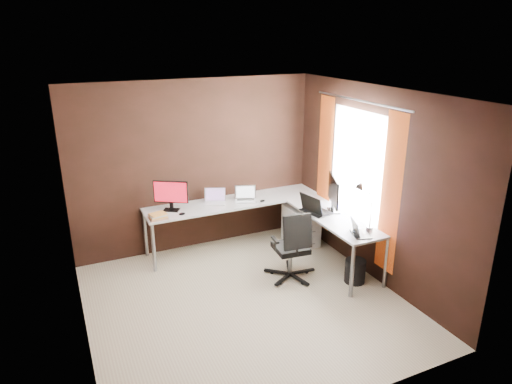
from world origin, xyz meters
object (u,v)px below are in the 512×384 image
Objects in this scene: drawer_pedestal at (301,226)px; office_chair at (291,259)px; wastebasket at (355,271)px; laptop_silver at (246,197)px; monitor_right at (334,192)px; monitor_left at (171,194)px; desk_lamp at (364,201)px; laptop_black_small at (359,232)px; laptop_white at (215,200)px; laptop_black_big at (315,209)px; book_stack at (158,216)px.

office_chair reaches higher than drawer_pedestal.
office_chair is 0.84m from wastebasket.
wastebasket is at bearing -41.60° from laptop_silver.
office_chair is (-0.78, -0.25, -0.73)m from monitor_right.
desk_lamp reaches higher than monitor_left.
laptop_black_small is at bearing -44.96° from laptop_silver.
office_chair is (0.60, -1.26, -0.50)m from laptop_white.
monitor_left is 0.68m from laptop_white.
monitor_left is (-1.88, 0.39, 0.67)m from drawer_pedestal.
laptop_white is (-1.23, 0.42, 0.48)m from drawer_pedestal.
wastebasket is at bearing -8.88° from monitor_left.
desk_lamp is at bearing -32.39° from laptop_black_small.
laptop_silver is at bearing 44.17° from laptop_black_small.
desk_lamp is 0.97m from wastebasket.
laptop_silver is 0.60× the size of desk_lamp.
laptop_black_small is at bearing -35.27° from office_chair.
desk_lamp is at bearing -40.46° from laptop_silver.
monitor_left is 2.01m from laptop_black_big.
monitor_left is 0.45× the size of office_chair.
drawer_pedestal is at bearing -23.29° from laptop_black_big.
book_stack is 0.27× the size of office_chair.
monitor_left is 2.70m from wastebasket.
monitor_right is (2.03, -0.99, 0.04)m from monitor_left.
laptop_black_big is 1.36× the size of laptop_black_small.
laptop_white is at bearing 127.35° from wastebasket.
monitor_left reaches higher than book_stack.
book_stack is 0.41× the size of desk_lamp.
laptop_silver is 0.39× the size of office_chair.
office_chair is at bearing -62.28° from laptop_silver.
laptop_black_small is (1.23, -1.80, -0.00)m from laptop_white.
monitor_right is (0.15, -0.59, 0.71)m from drawer_pedestal.
laptop_silver reaches higher than laptop_black_small.
drawer_pedestal is 1.77× the size of laptop_black_small.
book_stack is 2.71m from wastebasket.
monitor_right reaches higher than wastebasket.
wastebasket is (1.95, -1.68, -0.82)m from monitor_left.
desk_lamp is at bearing -28.89° from laptop_white.
office_chair is at bearing -126.93° from drawer_pedestal.
book_stack reaches higher than drawer_pedestal.
wastebasket is (-0.08, -0.69, -0.86)m from monitor_right.
desk_lamp is 0.65× the size of office_chair.
laptop_white reaches higher than book_stack.
laptop_black_small is at bearing -167.63° from monitor_right.
drawer_pedestal is 0.63× the size of office_chair.
laptop_silver is 1.27m from office_chair.
laptop_black_big is at bearing 36.22° from office_chair.
drawer_pedestal is 1.39× the size of monitor_left.
laptop_black_small is 0.54× the size of desk_lamp.
laptop_white is at bearing 38.26° from laptop_black_big.
laptop_silver reaches higher than book_stack.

